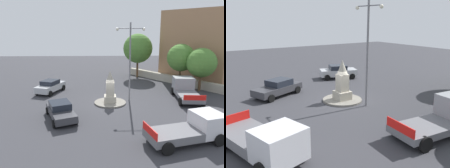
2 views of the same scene
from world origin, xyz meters
TOP-DOWN VIEW (x-y plane):
  - ground_plane at (0.00, 0.00)m, footprint 80.00×80.00m
  - traffic_island at (0.00, 0.00)m, footprint 3.21×3.21m
  - monument at (0.00, 0.00)m, footprint 1.18×1.18m
  - streetlamp at (-2.04, -0.83)m, footprint 2.89×0.28m
  - car_silver_approaching at (6.98, -4.19)m, footprint 3.05×4.38m
  - car_dark_grey_near_island at (4.26, 3.87)m, footprint 3.33×4.77m
  - truck_white_far_side at (-5.38, 8.08)m, footprint 5.62×3.47m
  - truck_grey_parked_left at (-8.27, -1.66)m, footprint 2.87×5.53m
  - stone_boundary_wall at (-9.65, -7.57)m, footprint 12.14×15.20m
  - corner_building at (-14.00, -10.99)m, footprint 12.45×12.76m
  - tree_near_wall at (-9.20, -6.53)m, footprint 3.49×3.49m
  - tree_mid_cluster at (-10.95, -4.29)m, footprint 3.49×3.49m
  - tree_far_corner at (-4.51, -12.50)m, footprint 4.42×4.42m

SIDE VIEW (x-z plane):
  - ground_plane at x=0.00m, z-range 0.00..0.00m
  - traffic_island at x=0.00m, z-range 0.00..0.15m
  - stone_boundary_wall at x=-9.65m, z-range 0.00..1.02m
  - car_dark_grey_near_island at x=4.26m, z-range 0.02..1.45m
  - car_silver_approaching at x=6.98m, z-range 0.03..1.53m
  - truck_white_far_side at x=-5.38m, z-range -0.03..1.90m
  - truck_grey_parked_left at x=-8.27m, z-range -0.06..2.04m
  - monument at x=0.00m, z-range -0.02..3.22m
  - tree_mid_cluster at x=-10.95m, z-range 0.85..6.07m
  - tree_near_wall at x=-9.20m, z-range 1.02..6.56m
  - tree_far_corner at x=-4.51m, z-range 1.11..7.77m
  - streetlamp at x=-2.04m, z-range 0.77..8.77m
  - corner_building at x=-14.00m, z-range 0.00..9.95m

